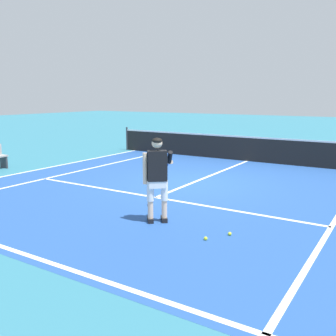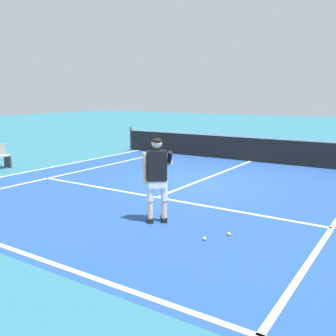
# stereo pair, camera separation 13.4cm
# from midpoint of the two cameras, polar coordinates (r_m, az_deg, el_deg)

# --- Properties ---
(ground_plane) EXTENTS (80.00, 80.00, 0.00)m
(ground_plane) POSITION_cam_midpoint_polar(r_m,az_deg,el_deg) (11.17, 3.36, -2.24)
(ground_plane) COLOR teal
(court_inner_surface) EXTENTS (10.98, 10.81, 0.00)m
(court_inner_surface) POSITION_cam_midpoint_polar(r_m,az_deg,el_deg) (10.54, 1.42, -3.00)
(court_inner_surface) COLOR #234C93
(court_inner_surface) RESTS_ON ground
(line_baseline) EXTENTS (10.98, 0.10, 0.01)m
(line_baseline) POSITION_cam_midpoint_polar(r_m,az_deg,el_deg) (6.82, -22.06, -11.61)
(line_baseline) COLOR white
(line_baseline) RESTS_ON ground
(line_service) EXTENTS (8.23, 0.10, 0.01)m
(line_service) POSITION_cam_midpoint_polar(r_m,az_deg,el_deg) (9.56, -2.26, -4.43)
(line_service) COLOR white
(line_service) RESTS_ON ground
(line_centre_service) EXTENTS (0.10, 6.40, 0.01)m
(line_centre_service) POSITION_cam_midpoint_polar(r_m,az_deg,el_deg) (12.26, 6.22, -1.08)
(line_centre_service) COLOR white
(line_centre_service) RESTS_ON ground
(line_singles_left) EXTENTS (0.10, 10.41, 0.01)m
(line_singles_left) POSITION_cam_midpoint_polar(r_m,az_deg,el_deg) (13.08, -14.27, -0.61)
(line_singles_left) COLOR white
(line_singles_left) RESTS_ON ground
(line_doubles_left) EXTENTS (0.10, 10.41, 0.01)m
(line_doubles_left) POSITION_cam_midpoint_polar(r_m,az_deg,el_deg) (14.09, -18.14, -0.01)
(line_doubles_left) COLOR white
(line_doubles_left) RESTS_ON ground
(tennis_net) EXTENTS (11.96, 0.08, 1.07)m
(tennis_net) POSITION_cam_midpoint_polar(r_m,az_deg,el_deg) (15.09, 11.60, 2.89)
(tennis_net) COLOR #333338
(tennis_net) RESTS_ON ground
(tennis_player) EXTENTS (0.68, 1.19, 1.71)m
(tennis_player) POSITION_cam_midpoint_polar(r_m,az_deg,el_deg) (7.53, -2.10, -0.90)
(tennis_player) COLOR black
(tennis_player) RESTS_ON ground
(tennis_ball_near_feet) EXTENTS (0.07, 0.07, 0.07)m
(tennis_ball_near_feet) POSITION_cam_midpoint_polar(r_m,az_deg,el_deg) (7.12, 8.72, -9.72)
(tennis_ball_near_feet) COLOR #CCE02D
(tennis_ball_near_feet) RESTS_ON ground
(tennis_ball_by_baseline) EXTENTS (0.07, 0.07, 0.07)m
(tennis_ball_by_baseline) POSITION_cam_midpoint_polar(r_m,az_deg,el_deg) (6.85, 5.11, -10.48)
(tennis_ball_by_baseline) COLOR #CCE02D
(tennis_ball_by_baseline) RESTS_ON ground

